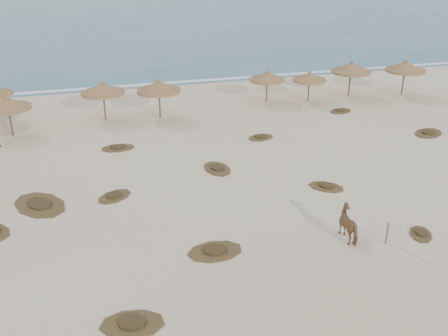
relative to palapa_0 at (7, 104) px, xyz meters
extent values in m
plane|color=beige|center=(10.93, -15.78, -2.09)|extent=(160.00, 160.00, 0.00)
cube|color=#2D6788|center=(10.93, 59.22, -2.09)|extent=(200.00, 100.00, 0.01)
cube|color=white|center=(10.93, 10.22, -2.09)|extent=(70.00, 0.60, 0.01)
cylinder|color=brown|center=(0.00, 0.00, -1.08)|extent=(0.12, 0.12, 2.02)
cylinder|color=olive|center=(0.00, 0.00, -0.25)|extent=(3.08, 3.08, 0.17)
cone|color=olive|center=(0.00, 0.00, 0.07)|extent=(2.98, 2.98, 0.72)
cone|color=olive|center=(0.00, 0.00, 0.50)|extent=(0.35, 0.35, 0.21)
cylinder|color=brown|center=(5.96, 1.63, -1.05)|extent=(0.12, 0.12, 2.10)
cylinder|color=olive|center=(5.96, 1.63, -0.18)|extent=(3.61, 3.61, 0.18)
cone|color=olive|center=(5.96, 1.63, 0.15)|extent=(3.49, 3.49, 0.75)
cone|color=olive|center=(5.96, 1.63, 0.60)|extent=(0.36, 0.36, 0.22)
cylinder|color=brown|center=(9.71, 0.90, -1.02)|extent=(0.12, 0.12, 2.15)
cylinder|color=olive|center=(9.71, 0.90, -0.13)|extent=(3.50, 3.50, 0.18)
cone|color=olive|center=(9.71, 0.90, 0.21)|extent=(3.38, 3.38, 0.77)
cone|color=olive|center=(9.71, 0.90, 0.67)|extent=(0.37, 0.37, 0.23)
cylinder|color=brown|center=(18.26, 2.38, -1.12)|extent=(0.11, 0.11, 1.94)
cylinder|color=olive|center=(18.26, 2.38, -0.32)|extent=(3.47, 3.47, 0.17)
cone|color=olive|center=(18.26, 2.38, -0.02)|extent=(3.36, 3.36, 0.69)
cone|color=olive|center=(18.26, 2.38, 0.40)|extent=(0.33, 0.33, 0.20)
cylinder|color=brown|center=(21.50, 1.76, -1.18)|extent=(0.10, 0.10, 1.83)
cylinder|color=olive|center=(21.50, 1.76, -0.42)|extent=(3.01, 3.01, 0.16)
cone|color=olive|center=(21.50, 1.76, -0.14)|extent=(2.91, 2.91, 0.65)
cone|color=olive|center=(21.50, 1.76, 0.26)|extent=(0.31, 0.31, 0.19)
cylinder|color=brown|center=(25.18, 2.04, -0.99)|extent=(0.13, 0.13, 2.21)
cylinder|color=olive|center=(25.18, 2.04, -0.07)|extent=(3.64, 3.64, 0.19)
cone|color=olive|center=(25.18, 2.04, 0.28)|extent=(3.51, 3.51, 0.79)
cone|color=olive|center=(25.18, 2.04, 0.75)|extent=(0.38, 0.38, 0.23)
cylinder|color=brown|center=(29.55, 1.24, -0.99)|extent=(0.13, 0.13, 2.21)
cylinder|color=olive|center=(29.55, 1.24, -0.07)|extent=(3.28, 3.28, 0.19)
cone|color=olive|center=(29.55, 1.24, 0.28)|extent=(3.17, 3.17, 0.79)
cone|color=olive|center=(29.55, 1.24, 0.75)|extent=(0.38, 0.38, 0.23)
imported|color=olive|center=(14.71, -17.01, -1.41)|extent=(0.78, 1.63, 1.36)
cylinder|color=#6D6152|center=(15.99, -17.76, -1.59)|extent=(0.09, 0.09, 1.00)
camera|label=1|loc=(4.74, -32.71, 9.25)|focal=40.00mm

